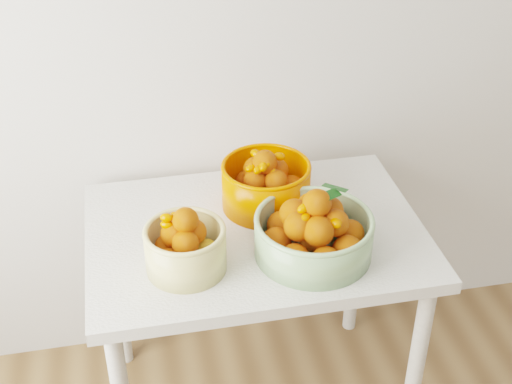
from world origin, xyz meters
TOP-DOWN VIEW (x-y plane):
  - table at (-0.35, 1.60)m, footprint 1.00×0.70m
  - bowl_cream at (-0.58, 1.46)m, footprint 0.25×0.25m
  - bowl_green at (-0.22, 1.46)m, footprint 0.44×0.44m
  - bowl_orange at (-0.29, 1.72)m, footprint 0.36×0.36m

SIDE VIEW (x-z plane):
  - table at x=-0.35m, z-range 0.28..1.03m
  - bowl_cream at x=-0.58m, z-range 0.73..0.92m
  - bowl_green at x=-0.22m, z-range 0.72..0.93m
  - bowl_orange at x=-0.29m, z-range 0.73..0.93m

